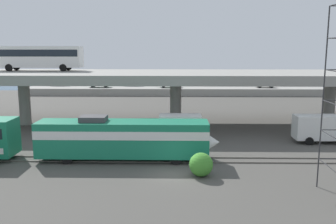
# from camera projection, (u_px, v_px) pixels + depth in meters

# --- Properties ---
(ground_plane) EXTENTS (260.00, 260.00, 0.00)m
(ground_plane) POSITION_uv_depth(u_px,v_px,m) (175.00, 175.00, 30.87)
(ground_plane) COLOR #4C4944
(rail_strip_near) EXTENTS (110.00, 0.12, 0.12)m
(rail_strip_near) POSITION_uv_depth(u_px,v_px,m) (175.00, 162.00, 34.06)
(rail_strip_near) COLOR #59544C
(rail_strip_near) RESTS_ON ground_plane
(rail_strip_far) EXTENTS (110.00, 0.12, 0.12)m
(rail_strip_far) POSITION_uv_depth(u_px,v_px,m) (175.00, 157.00, 35.53)
(rail_strip_far) COLOR #59544C
(rail_strip_far) RESTS_ON ground_plane
(train_locomotive) EXTENTS (16.80, 3.04, 4.18)m
(train_locomotive) POSITION_uv_depth(u_px,v_px,m) (131.00, 137.00, 34.51)
(train_locomotive) COLOR #197A56
(train_locomotive) RESTS_ON ground_plane
(highway_overpass) EXTENTS (96.00, 12.92, 7.12)m
(highway_overpass) POSITION_uv_depth(u_px,v_px,m) (176.00, 78.00, 49.47)
(highway_overpass) COLOR gray
(highway_overpass) RESTS_ON ground_plane
(transit_bus_on_overpass) EXTENTS (12.00, 2.68, 3.40)m
(transit_bus_on_overpass) POSITION_uv_depth(u_px,v_px,m) (38.00, 56.00, 51.84)
(transit_bus_on_overpass) COLOR silver
(transit_bus_on_overpass) RESTS_ON highway_overpass
(service_truck_west) EXTENTS (6.80, 2.46, 3.04)m
(service_truck_west) POSITION_uv_depth(u_px,v_px,m) (324.00, 128.00, 41.00)
(service_truck_west) COLOR black
(service_truck_west) RESTS_ON ground_plane
(service_truck_east) EXTENTS (6.80, 2.46, 3.04)m
(service_truck_east) POSITION_uv_depth(u_px,v_px,m) (172.00, 127.00, 41.34)
(service_truck_east) COLOR #0C4C26
(service_truck_east) RESTS_ON ground_plane
(pier_parking_lot) EXTENTS (66.34, 10.12, 1.53)m
(pier_parking_lot) POSITION_uv_depth(u_px,v_px,m) (176.00, 90.00, 84.91)
(pier_parking_lot) COLOR gray
(pier_parking_lot) RESTS_ON ground_plane
(parked_car_0) EXTENTS (4.27, 1.89, 1.50)m
(parked_car_0) POSITION_uv_depth(u_px,v_px,m) (133.00, 83.00, 86.25)
(parked_car_0) COLOR #B7B7BC
(parked_car_0) RESTS_ON pier_parking_lot
(parked_car_1) EXTENTS (4.62, 1.93, 1.50)m
(parked_car_1) POSITION_uv_depth(u_px,v_px,m) (100.00, 84.00, 83.20)
(parked_car_1) COLOR #0C4C26
(parked_car_1) RESTS_ON pier_parking_lot
(parked_car_2) EXTENTS (4.54, 1.95, 1.50)m
(parked_car_2) POSITION_uv_depth(u_px,v_px,m) (170.00, 84.00, 82.79)
(parked_car_2) COLOR #0C4C26
(parked_car_2) RESTS_ON pier_parking_lot
(parked_car_3) EXTENTS (4.11, 1.87, 1.50)m
(parked_car_3) POSITION_uv_depth(u_px,v_px,m) (265.00, 84.00, 82.75)
(parked_car_3) COLOR #9E998C
(parked_car_3) RESTS_ON pier_parking_lot
(parked_car_4) EXTENTS (4.30, 1.84, 1.50)m
(parked_car_4) POSITION_uv_depth(u_px,v_px,m) (60.00, 82.00, 86.53)
(parked_car_4) COLOR #B7B7BC
(parked_car_4) RESTS_ON pier_parking_lot
(harbor_water) EXTENTS (140.00, 36.00, 0.01)m
(harbor_water) POSITION_uv_depth(u_px,v_px,m) (176.00, 84.00, 107.69)
(harbor_water) COLOR #385B7A
(harbor_water) RESTS_ON ground_plane
(shrub_right) EXTENTS (1.95, 1.95, 1.95)m
(shrub_right) POSITION_uv_depth(u_px,v_px,m) (201.00, 165.00, 30.42)
(shrub_right) COLOR #3F892E
(shrub_right) RESTS_ON ground_plane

